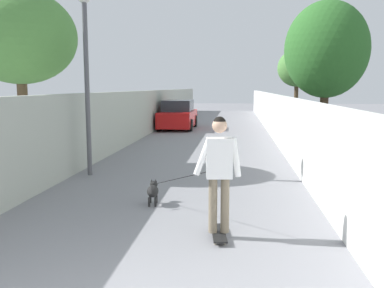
% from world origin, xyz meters
% --- Properties ---
extents(ground_plane, '(80.00, 80.00, 0.00)m').
position_xyz_m(ground_plane, '(14.00, 0.00, 0.00)').
color(ground_plane, gray).
extents(wall_left, '(48.00, 0.30, 2.07)m').
position_xyz_m(wall_left, '(12.00, 3.01, 1.04)').
color(wall_left, '#999E93').
rests_on(wall_left, ground).
extents(fence_right, '(48.00, 0.30, 1.90)m').
position_xyz_m(fence_right, '(12.00, -3.01, 0.95)').
color(fence_right, white).
rests_on(fence_right, ground).
extents(tree_left_near, '(3.02, 3.02, 4.81)m').
position_xyz_m(tree_left_near, '(7.50, 4.49, 3.55)').
color(tree_left_near, brown).
rests_on(tree_left_near, ground).
extents(tree_right_far, '(2.00, 2.00, 4.19)m').
position_xyz_m(tree_right_far, '(19.00, -4.36, 3.19)').
color(tree_right_far, '#473523').
rests_on(tree_right_far, ground).
extents(tree_right_distant, '(3.09, 3.09, 5.42)m').
position_xyz_m(tree_right_distant, '(13.00, -4.58, 3.61)').
color(tree_right_distant, '#473523').
rests_on(tree_right_distant, ground).
extents(lamp_post, '(0.36, 0.36, 4.64)m').
position_xyz_m(lamp_post, '(6.91, 2.46, 3.14)').
color(lamp_post, '#4C4C51').
rests_on(lamp_post, ground).
extents(skateboard, '(0.82, 0.29, 0.08)m').
position_xyz_m(skateboard, '(2.77, -1.04, 0.07)').
color(skateboard, black).
rests_on(skateboard, ground).
extents(person_skateboarder, '(0.26, 0.72, 1.74)m').
position_xyz_m(person_skateboarder, '(2.77, -1.04, 1.11)').
color(person_skateboarder, '#726651').
rests_on(person_skateboarder, skateboard).
extents(dog, '(1.95, 1.47, 1.06)m').
position_xyz_m(dog, '(4.41, 0.29, 0.28)').
color(dog, black).
rests_on(dog, ground).
extents(car_near, '(3.98, 1.80, 1.54)m').
position_xyz_m(car_near, '(18.88, 1.86, 0.71)').
color(car_near, '#B71414').
rests_on(car_near, ground).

